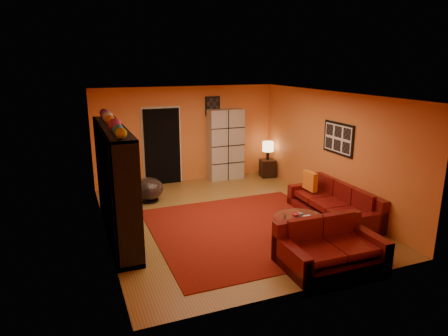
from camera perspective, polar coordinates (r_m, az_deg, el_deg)
name	(u,v)px	position (r m, az deg, el deg)	size (l,w,h in m)	color
floor	(228,218)	(8.59, 0.61, -7.11)	(6.00, 6.00, 0.00)	brown
ceiling	(229,94)	(7.98, 0.66, 10.46)	(6.00, 6.00, 0.00)	white
wall_back	(187,135)	(10.96, -5.35, 4.78)	(6.00, 6.00, 0.00)	orange
wall_front	(311,206)	(5.65, 12.32, -5.37)	(6.00, 6.00, 0.00)	orange
wall_left	(102,171)	(7.63, -17.02, -0.35)	(6.00, 6.00, 0.00)	orange
wall_right	(330,149)	(9.40, 14.89, 2.63)	(6.00, 6.00, 0.00)	orange
rug	(246,229)	(8.03, 3.19, -8.71)	(3.60, 3.60, 0.01)	#61110B
doorway	(162,147)	(10.81, -8.82, 3.01)	(0.95, 0.10, 2.04)	black
wall_art_right	(338,138)	(9.10, 16.03, 4.08)	(0.03, 1.00, 0.70)	black
wall_art_back	(213,106)	(11.07, -1.65, 8.86)	(0.42, 0.03, 0.52)	black
entertainment_unit	(116,182)	(7.71, -15.22, -1.98)	(0.45, 3.00, 2.10)	black
tv	(118,184)	(7.81, -14.90, -2.21)	(0.12, 0.93, 0.54)	black
sofa	(336,205)	(8.83, 15.71, -5.08)	(0.99, 2.28, 0.85)	#520B0C
loveseat	(328,247)	(6.91, 14.63, -10.81)	(1.68, 1.03, 0.85)	#520B0C
throw_pillow	(310,181)	(9.18, 12.20, -1.82)	(0.12, 0.42, 0.42)	orange
coffee_table	(299,220)	(7.47, 10.69, -7.29)	(0.95, 0.95, 0.47)	silver
storage_cabinet	(225,144)	(11.18, 0.20, 3.38)	(0.98, 0.44, 1.96)	#B7B3A9
bowl_chair	(149,189)	(9.63, -10.73, -2.96)	(0.71, 0.71, 0.57)	black
side_table	(267,168)	(11.58, 6.21, -0.02)	(0.40, 0.40, 0.50)	black
table_lamp	(268,147)	(11.43, 6.30, 3.01)	(0.32, 0.32, 0.53)	black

